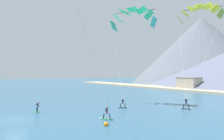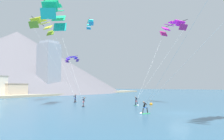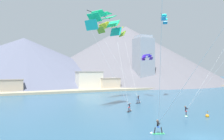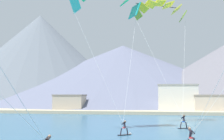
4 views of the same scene
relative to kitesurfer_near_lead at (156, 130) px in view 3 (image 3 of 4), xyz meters
The scene contains 17 objects.
ground_plane 4.86m from the kitesurfer_near_lead, 46.13° to the right, with size 400.00×400.00×0.00m, color #2D5B7A.
kitesurfer_near_lead is the anchor object (origin of this frame).
kitesurfer_near_trail 23.43m from the kitesurfer_near_lead, 64.36° to the left, with size 1.71×1.21×1.84m.
kitesurfer_mid_center 13.72m from the kitesurfer_near_lead, 74.52° to the left, with size 1.58×1.44×1.65m.
kitesurfer_far_left 11.41m from the kitesurfer_near_lead, 31.19° to the left, with size 1.47×1.55×1.72m.
parafoil_kite_near_trail 34.40m from the kitesurfer_near_lead, 76.44° to the left, with size 8.58×10.71×17.68m.
parafoil_kite_mid_center 23.89m from the kitesurfer_near_lead, 88.20° to the left, with size 8.64×7.71×16.84m.
parafoil_kite_distant_high_outer 35.91m from the kitesurfer_near_lead, 59.10° to the left, with size 1.39×4.60×1.70m.
parafoil_kite_distant_low_drift 38.53m from the kitesurfer_near_lead, 51.35° to the left, with size 4.54×4.81×1.92m.
race_marker_buoy 13.33m from the kitesurfer_near_lead, 19.10° to the left, with size 0.56×0.56×1.02m.
shoreline_strip 52.85m from the kitesurfer_near_lead, 86.36° to the left, with size 180.00×10.00×0.70m, color tan.
shore_building_harbour_front 57.84m from the kitesurfer_near_lead, 106.56° to the left, with size 7.72×4.93×4.40m.
shore_building_promenade_mid 58.58m from the kitesurfer_near_lead, 72.55° to the left, with size 7.55×5.75×4.38m.
shore_building_quay_east 58.61m from the kitesurfer_near_lead, 79.91° to the left, with size 9.65×5.84×6.88m.
highrise_tower 68.36m from the kitesurfer_near_lead, 59.49° to the left, with size 7.00×7.00×21.92m.
mountain_peak_west_ridge 111.88m from the kitesurfer_near_lead, 95.71° to the left, with size 119.63×119.63×25.41m.
mountain_peak_east_shoulder 117.90m from the kitesurfer_near_lead, 64.52° to the left, with size 122.69×122.69×35.79m.
Camera 3 is at (-17.96, -17.35, 7.28)m, focal length 35.00 mm.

